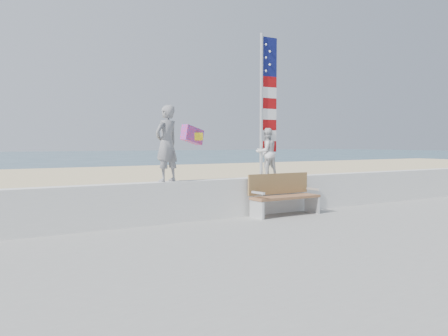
{
  "coord_description": "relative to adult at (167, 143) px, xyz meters",
  "views": [
    {
      "loc": [
        -5.52,
        -7.36,
        1.92
      ],
      "look_at": [
        0.2,
        1.8,
        1.35
      ],
      "focal_mm": 38.0,
      "sensor_mm": 36.0,
      "label": 1
    }
  ],
  "objects": [
    {
      "name": "ground",
      "position": [
        1.14,
        -2.0,
        -1.91
      ],
      "size": [
        220.0,
        220.0,
        0.0
      ],
      "primitive_type": "plane",
      "color": "#2E4B5C",
      "rests_on": "ground"
    },
    {
      "name": "sand",
      "position": [
        1.14,
        7.0,
        -1.87
      ],
      "size": [
        90.0,
        40.0,
        0.08
      ],
      "primitive_type": "cube",
      "color": "#CFB98A",
      "rests_on": "ground"
    },
    {
      "name": "seawall",
      "position": [
        1.14,
        0.0,
        -1.28
      ],
      "size": [
        30.0,
        0.35,
        0.9
      ],
      "primitive_type": "cube",
      "color": "silver",
      "rests_on": "boardwalk"
    },
    {
      "name": "adult",
      "position": [
        0.0,
        0.0,
        0.0
      ],
      "size": [
        0.71,
        0.59,
        1.66
      ],
      "primitive_type": "imported",
      "rotation": [
        0.0,
        0.0,
        3.5
      ],
      "color": "slate",
      "rests_on": "seawall"
    },
    {
      "name": "child",
      "position": [
        2.69,
        0.0,
        -0.23
      ],
      "size": [
        0.59,
        0.47,
        1.21
      ],
      "primitive_type": "imported",
      "rotation": [
        0.0,
        0.0,
        3.16
      ],
      "color": "silver",
      "rests_on": "seawall"
    },
    {
      "name": "bench",
      "position": [
        2.87,
        -0.45,
        -1.22
      ],
      "size": [
        1.8,
        0.57,
        1.0
      ],
      "color": "#8C5D3D",
      "rests_on": "boardwalk"
    },
    {
      "name": "flag",
      "position": [
        2.67,
        -0.0,
        1.08
      ],
      "size": [
        0.5,
        0.08,
        3.5
      ],
      "color": "silver",
      "rests_on": "seawall"
    },
    {
      "name": "parafoil_kite",
      "position": [
        2.86,
        4.13,
        0.26
      ],
      "size": [
        0.98,
        0.62,
        0.66
      ],
      "color": "red",
      "rests_on": "ground"
    }
  ]
}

